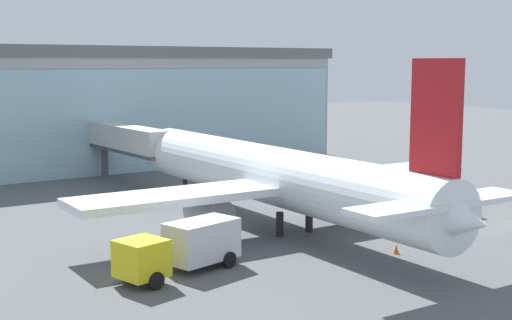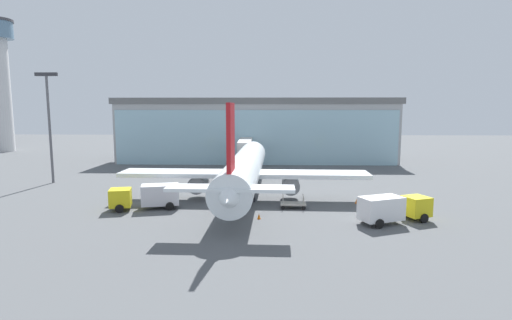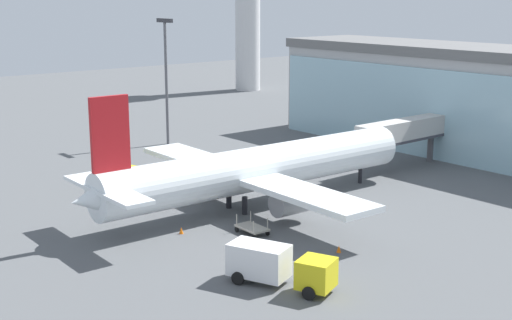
% 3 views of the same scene
% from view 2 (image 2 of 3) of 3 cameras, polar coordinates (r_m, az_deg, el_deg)
% --- Properties ---
extents(ground, '(240.00, 240.00, 0.00)m').
position_cam_2_polar(ground, '(43.90, -1.45, -7.08)').
color(ground, '#545659').
extents(terminal_building, '(56.75, 13.16, 12.94)m').
position_cam_2_polar(terminal_building, '(83.04, 0.10, 4.34)').
color(terminal_building, '#A7A7A7').
rests_on(terminal_building, ground).
extents(jet_bridge, '(2.48, 13.79, 5.46)m').
position_cam_2_polar(jet_bridge, '(70.87, -1.52, 1.86)').
color(jet_bridge, beige).
rests_on(jet_bridge, ground).
extents(apron_light_mast, '(3.20, 0.40, 16.03)m').
position_cam_2_polar(apron_light_mast, '(65.47, -27.47, 5.48)').
color(apron_light_mast, '#59595E').
rests_on(apron_light_mast, ground).
extents(airplane, '(29.63, 35.96, 11.46)m').
position_cam_2_polar(airplane, '(48.73, -1.63, -1.37)').
color(airplane, white).
rests_on(airplane, ground).
extents(catering_truck, '(7.61, 3.87, 2.65)m').
position_cam_2_polar(catering_truck, '(45.38, -15.24, -4.96)').
color(catering_truck, yellow).
rests_on(catering_truck, ground).
extents(fuel_truck, '(7.59, 4.81, 2.65)m').
position_cam_2_polar(fuel_truck, '(40.82, 18.95, -6.49)').
color(fuel_truck, yellow).
rests_on(fuel_truck, ground).
extents(baggage_cart, '(2.84, 1.68, 1.50)m').
position_cam_2_polar(baggage_cart, '(44.52, 5.33, -6.24)').
color(baggage_cart, '#9E998C').
rests_on(baggage_cart, ground).
extents(safety_cone_nose, '(0.36, 0.36, 0.55)m').
position_cam_2_polar(safety_cone_nose, '(40.21, 0.43, -8.04)').
color(safety_cone_nose, orange).
rests_on(safety_cone_nose, ground).
extents(safety_cone_wingtip, '(0.36, 0.36, 0.55)m').
position_cam_2_polar(safety_cone_wingtip, '(47.90, 14.17, -5.73)').
color(safety_cone_wingtip, orange).
rests_on(safety_cone_wingtip, ground).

